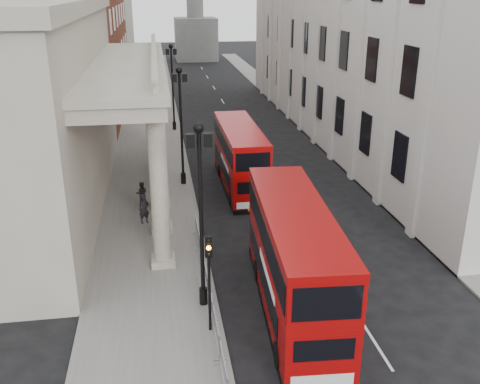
{
  "coord_description": "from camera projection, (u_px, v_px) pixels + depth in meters",
  "views": [
    {
      "loc": [
        -2.16,
        -16.66,
        13.4
      ],
      "look_at": [
        2.01,
        10.09,
        3.04
      ],
      "focal_mm": 40.0,
      "sensor_mm": 36.0,
      "label": 1
    }
  ],
  "objects": [
    {
      "name": "ground",
      "position": [
        229.0,
        362.0,
        20.47
      ],
      "size": [
        260.0,
        260.0,
        0.0
      ],
      "primitive_type": "plane",
      "color": "black",
      "rests_on": "ground"
    },
    {
      "name": "sidewalk_west",
      "position": [
        150.0,
        148.0,
        47.7
      ],
      "size": [
        6.0,
        140.0,
        0.12
      ],
      "primitive_type": "cube",
      "color": "slate",
      "rests_on": "ground"
    },
    {
      "name": "sidewalk_east",
      "position": [
        328.0,
        140.0,
        50.07
      ],
      "size": [
        3.0,
        140.0,
        0.12
      ],
      "primitive_type": "cube",
      "color": "slate",
      "rests_on": "ground"
    },
    {
      "name": "kerb",
      "position": [
        183.0,
        146.0,
        48.12
      ],
      "size": [
        0.2,
        140.0,
        0.14
      ],
      "primitive_type": "cube",
      "color": "slate",
      "rests_on": "ground"
    },
    {
      "name": "portico_building",
      "position": [
        23.0,
        114.0,
        33.43
      ],
      "size": [
        9.0,
        28.0,
        12.0
      ],
      "primitive_type": "cube",
      "color": "gray",
      "rests_on": "ground"
    },
    {
      "name": "brick_building",
      "position": [
        76.0,
        11.0,
        59.32
      ],
      "size": [
        9.0,
        32.0,
        22.0
      ],
      "primitive_type": "cube",
      "color": "brown",
      "rests_on": "ground"
    },
    {
      "name": "west_building_far",
      "position": [
        102.0,
        10.0,
        89.21
      ],
      "size": [
        9.0,
        30.0,
        20.0
      ],
      "primitive_type": "cube",
      "color": "gray",
      "rests_on": "ground"
    },
    {
      "name": "lamp_post_south",
      "position": [
        201.0,
        205.0,
        22.32
      ],
      "size": [
        1.05,
        0.44,
        8.32
      ],
      "color": "black",
      "rests_on": "sidewalk_west"
    },
    {
      "name": "lamp_post_mid",
      "position": [
        181.0,
        119.0,
        37.08
      ],
      "size": [
        1.05,
        0.44,
        8.32
      ],
      "color": "black",
      "rests_on": "sidewalk_west"
    },
    {
      "name": "lamp_post_north",
      "position": [
        172.0,
        81.0,
        51.85
      ],
      "size": [
        1.05,
        0.44,
        8.32
      ],
      "color": "black",
      "rests_on": "sidewalk_west"
    },
    {
      "name": "traffic_light",
      "position": [
        209.0,
        266.0,
        21.12
      ],
      "size": [
        0.28,
        0.33,
        4.3
      ],
      "color": "black",
      "rests_on": "sidewalk_west"
    },
    {
      "name": "crowd_barriers",
      "position": [
        213.0,
        315.0,
        22.23
      ],
      "size": [
        0.5,
        18.75,
        1.1
      ],
      "color": "gray",
      "rests_on": "sidewalk_west"
    },
    {
      "name": "bus_near",
      "position": [
        294.0,
        258.0,
        23.0
      ],
      "size": [
        3.37,
        11.31,
        4.82
      ],
      "rotation": [
        0.0,
        0.0,
        -0.06
      ],
      "color": "#940607",
      "rests_on": "ground"
    },
    {
      "name": "bus_far",
      "position": [
        240.0,
        156.0,
        37.67
      ],
      "size": [
        2.52,
        10.24,
        4.42
      ],
      "rotation": [
        0.0,
        0.0,
        0.0
      ],
      "color": "#A20707",
      "rests_on": "ground"
    },
    {
      "name": "pedestrian_a",
      "position": [
        144.0,
        209.0,
        31.99
      ],
      "size": [
        0.77,
        0.65,
        1.78
      ],
      "primitive_type": "imported",
      "rotation": [
        0.0,
        0.0,
        0.42
      ],
      "color": "black",
      "rests_on": "sidewalk_west"
    },
    {
      "name": "pedestrian_b",
      "position": [
        142.0,
        194.0,
        34.69
      ],
      "size": [
        0.77,
        0.6,
        1.58
      ],
      "primitive_type": "imported",
      "rotation": [
        0.0,
        0.0,
        3.14
      ],
      "color": "#292320",
      "rests_on": "sidewalk_west"
    },
    {
      "name": "pedestrian_c",
      "position": [
        161.0,
        167.0,
        39.35
      ],
      "size": [
        1.05,
        0.8,
        1.92
      ],
      "primitive_type": "imported",
      "rotation": [
        0.0,
        0.0,
        6.07
      ],
      "color": "black",
      "rests_on": "sidewalk_west"
    }
  ]
}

